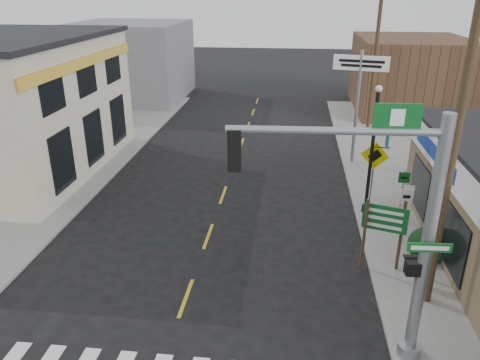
# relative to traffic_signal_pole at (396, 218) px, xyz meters

# --- Properties ---
(sidewalk_right) EXTENTS (6.00, 38.00, 0.13)m
(sidewalk_right) POSITION_rel_traffic_signal_pole_xyz_m (3.36, 10.87, -4.06)
(sidewalk_right) COLOR slate
(sidewalk_right) RESTS_ON ground
(sidewalk_left) EXTENTS (6.00, 38.00, 0.13)m
(sidewalk_left) POSITION_rel_traffic_signal_pole_xyz_m (-14.64, 10.87, -4.06)
(sidewalk_left) COLOR slate
(sidewalk_left) RESTS_ON ground
(center_line) EXTENTS (0.12, 56.00, 0.01)m
(center_line) POSITION_rel_traffic_signal_pole_xyz_m (-5.64, 5.87, -4.12)
(center_line) COLOR gold
(center_line) RESTS_ON ground
(bldg_distant_right) EXTENTS (8.00, 10.00, 5.60)m
(bldg_distant_right) POSITION_rel_traffic_signal_pole_xyz_m (6.36, 27.87, -1.33)
(bldg_distant_right) COLOR brown
(bldg_distant_right) RESTS_ON ground
(bldg_distant_left) EXTENTS (9.00, 10.00, 6.40)m
(bldg_distant_left) POSITION_rel_traffic_signal_pole_xyz_m (-16.64, 29.87, -0.93)
(bldg_distant_left) COLOR slate
(bldg_distant_left) RESTS_ON ground
(traffic_signal_pole) EXTENTS (5.31, 0.39, 6.73)m
(traffic_signal_pole) POSITION_rel_traffic_signal_pole_xyz_m (0.00, 0.00, 0.00)
(traffic_signal_pole) COLOR gray
(traffic_signal_pole) RESTS_ON sidewalk_right
(guide_sign) EXTENTS (1.47, 0.13, 2.58)m
(guide_sign) POSITION_rel_traffic_signal_pole_xyz_m (0.66, 4.11, -2.32)
(guide_sign) COLOR #43341F
(guide_sign) RESTS_ON sidewalk_right
(fire_hydrant) EXTENTS (0.24, 0.24, 0.75)m
(fire_hydrant) POSITION_rel_traffic_signal_pole_xyz_m (2.86, 5.81, -3.59)
(fire_hydrant) COLOR #D4A101
(fire_hydrant) RESTS_ON sidewalk_right
(ped_crossing_sign) EXTENTS (1.19, 0.08, 3.07)m
(ped_crossing_sign) POSITION_rel_traffic_signal_pole_xyz_m (0.98, 8.88, -1.93)
(ped_crossing_sign) COLOR gray
(ped_crossing_sign) RESTS_ON sidewalk_right
(lamp_post) EXTENTS (0.71, 0.56, 5.48)m
(lamp_post) POSITION_rel_traffic_signal_pole_xyz_m (0.84, 8.54, -0.82)
(lamp_post) COLOR black
(lamp_post) RESTS_ON sidewalk_right
(dance_center_sign) EXTENTS (2.84, 0.18, 6.03)m
(dance_center_sign) POSITION_rel_traffic_signal_pole_xyz_m (0.86, 14.90, 0.60)
(dance_center_sign) COLOR gray
(dance_center_sign) RESTS_ON sidewalk_right
(shrub_back) EXTENTS (1.24, 1.24, 0.93)m
(shrub_back) POSITION_rel_traffic_signal_pole_xyz_m (2.42, 5.12, -3.53)
(shrub_back) COLOR black
(shrub_back) RESTS_ON sidewalk_right
(utility_pole_near) EXTENTS (1.71, 0.26, 9.86)m
(utility_pole_near) POSITION_rel_traffic_signal_pole_xyz_m (1.86, 2.48, 1.06)
(utility_pole_near) COLOR #462F22
(utility_pole_near) RESTS_ON sidewalk_right
(utility_pole_far) EXTENTS (1.63, 0.24, 9.37)m
(utility_pole_far) POSITION_rel_traffic_signal_pole_xyz_m (2.56, 21.24, 0.81)
(utility_pole_far) COLOR #472A1F
(utility_pole_far) RESTS_ON sidewalk_right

